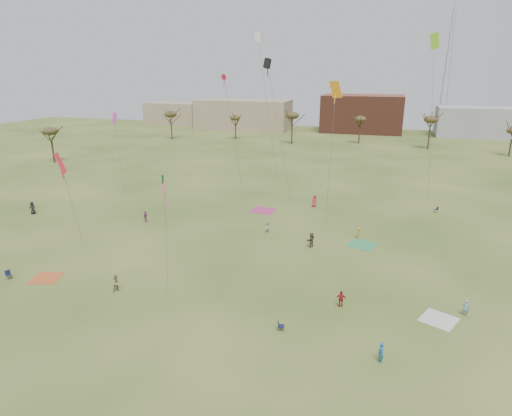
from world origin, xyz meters
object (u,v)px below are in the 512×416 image
(camp_chair_left, at_px, (9,276))
(camp_chair_right, at_px, (436,211))
(camp_chair_center, at_px, (281,328))
(flyer_near_right, at_px, (381,353))
(spectator_fore_a, at_px, (341,299))
(radio_tower, at_px, (446,72))

(camp_chair_left, relative_size, camp_chair_right, 1.00)
(camp_chair_left, relative_size, camp_chair_center, 1.00)
(flyer_near_right, distance_m, spectator_fore_a, 7.78)
(spectator_fore_a, relative_size, radio_tower, 0.04)
(camp_chair_center, xyz_separation_m, camp_chair_right, (14.82, 36.06, 0.00))
(camp_chair_right, xyz_separation_m, radio_tower, (8.93, 91.03, 18.95))
(camp_chair_center, bearing_deg, spectator_fore_a, -53.50)
(camp_chair_left, bearing_deg, radio_tower, 4.80)
(flyer_near_right, xyz_separation_m, spectator_fore_a, (-3.52, 6.94, -0.01))
(spectator_fore_a, xyz_separation_m, camp_chair_left, (-32.54, -3.93, -0.53))
(spectator_fore_a, distance_m, camp_chair_left, 32.78)
(spectator_fore_a, bearing_deg, camp_chair_left, 2.92)
(camp_chair_center, height_order, camp_chair_right, same)
(camp_chair_left, bearing_deg, spectator_fore_a, -55.85)
(camp_chair_left, height_order, camp_chair_center, same)
(camp_chair_center, bearing_deg, radio_tower, -24.23)
(camp_chair_left, distance_m, camp_chair_center, 28.33)
(flyer_near_right, relative_size, camp_chair_right, 1.84)
(spectator_fore_a, bearing_deg, camp_chair_right, -112.83)
(camp_chair_left, bearing_deg, flyer_near_right, -67.51)
(camp_chair_right, bearing_deg, camp_chair_left, -71.12)
(camp_chair_left, bearing_deg, camp_chair_center, -65.06)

